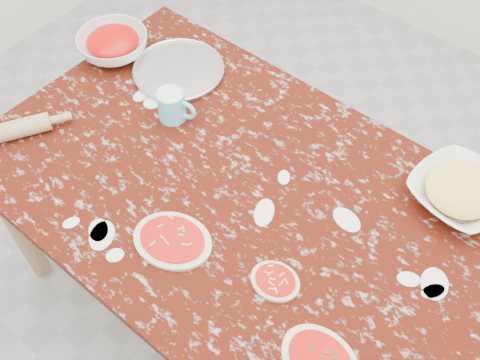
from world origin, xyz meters
name	(u,v)px	position (x,y,z in m)	size (l,w,h in m)	color
ground	(240,300)	(0.00, 0.00, 0.00)	(4.00, 4.00, 0.00)	gray
worktable	(240,206)	(0.00, 0.00, 0.67)	(1.60, 1.00, 0.75)	#340C05
pizza_tray	(178,70)	(-0.50, 0.26, 0.76)	(0.32, 0.32, 0.01)	#B2B2B7
sauce_bowl	(113,45)	(-0.74, 0.18, 0.79)	(0.25, 0.25, 0.08)	white
cheese_bowl	(459,193)	(0.51, 0.38, 0.78)	(0.27, 0.27, 0.07)	white
flour_mug	(172,105)	(-0.36, 0.09, 0.80)	(0.13, 0.09, 0.10)	#61DAE8
pizza_left	(173,240)	(-0.03, -0.26, 0.76)	(0.27, 0.23, 0.02)	beige
pizza_mid	(275,281)	(0.26, -0.17, 0.76)	(0.15, 0.13, 0.02)	beige
rolling_pin	(2,133)	(-0.70, -0.32, 0.78)	(0.06, 0.06, 0.30)	tan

